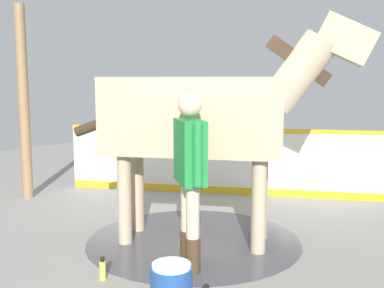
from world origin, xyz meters
TOP-DOWN VIEW (x-y plane):
  - ground_plane at (0.00, 0.00)m, footprint 16.00×16.00m
  - wet_patch at (-0.20, -0.22)m, footprint 2.48×2.48m
  - barrier_wall at (1.81, 0.87)m, footprint 2.50×4.53m
  - roof_post_far at (-0.34, 3.08)m, footprint 0.16×0.16m
  - horse at (-0.14, -0.33)m, footprint 1.88×3.05m
  - handler at (-0.83, -0.69)m, footprint 0.48×0.58m
  - wash_bucket at (-1.49, -1.03)m, footprint 0.36×0.36m
  - bottle_shampoo at (-1.57, -0.24)m, footprint 0.06×0.06m

SIDE VIEW (x-z plane):
  - ground_plane at x=0.00m, z-range -0.02..0.00m
  - wet_patch at x=-0.20m, z-range 0.00..0.00m
  - bottle_shampoo at x=-1.57m, z-range -0.01..0.21m
  - wash_bucket at x=-1.49m, z-range 0.00..0.34m
  - barrier_wall at x=1.81m, z-range -0.04..1.05m
  - handler at x=-0.83m, z-range 0.14..1.88m
  - horse at x=-0.14m, z-range 0.19..2.74m
  - roof_post_far at x=-0.34m, z-range 0.00..3.00m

